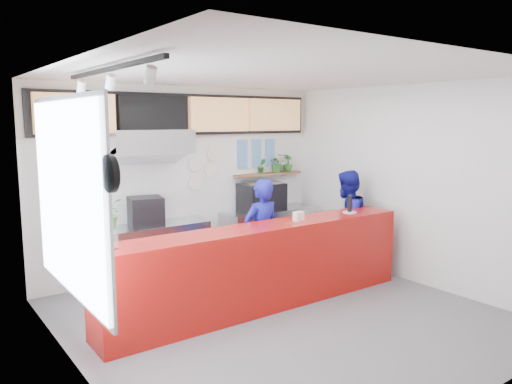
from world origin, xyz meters
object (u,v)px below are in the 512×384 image
panini_oven (146,211)px  pepper_mill (350,204)px  staff_center (261,236)px  service_counter (263,267)px  staff_right (346,222)px  espresso_machine (262,197)px

panini_oven → pepper_mill: bearing=-25.1°
staff_center → panini_oven: bearing=-51.4°
pepper_mill → service_counter: bearing=179.4°
service_counter → staff_right: staff_right is taller
staff_right → espresso_machine: bearing=-79.9°
pepper_mill → staff_center: bearing=158.1°
panini_oven → staff_center: size_ratio=0.29×
staff_right → pepper_mill: bearing=30.0°
panini_oven → pepper_mill: 3.04m
panini_oven → staff_right: staff_right is taller
espresso_machine → panini_oven: bearing=-178.0°
panini_oven → staff_center: (1.18, -1.31, -0.29)m
panini_oven → espresso_machine: bearing=11.7°
espresso_machine → service_counter: bearing=-124.0°
service_counter → staff_center: 0.65m
espresso_machine → staff_right: staff_right is taller
service_counter → staff_right: size_ratio=2.70×
pepper_mill → staff_right: bearing=47.5°
staff_center → service_counter: bearing=52.6°
service_counter → pepper_mill: size_ratio=18.24×
service_counter → espresso_machine: (1.31, 1.80, 0.59)m
staff_center → staff_right: bearing=175.5°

